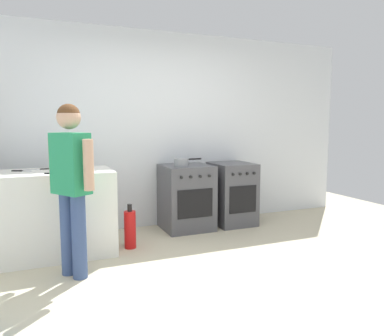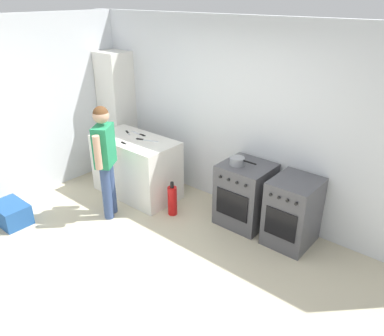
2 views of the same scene
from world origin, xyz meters
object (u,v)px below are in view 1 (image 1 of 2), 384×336
at_px(knife_paring, 20,171).
at_px(oven_left, 186,197).
at_px(fire_extinguisher, 130,229).
at_px(person, 71,176).
at_px(knife_utility, 57,173).
at_px(oven_right, 232,193).
at_px(knife_chef, 37,169).
at_px(pot, 181,162).
at_px(knife_bread, 65,169).

bearing_deg(knife_paring, oven_left, 7.85).
bearing_deg(fire_extinguisher, person, -138.91).
relative_size(oven_left, knife_paring, 4.24).
bearing_deg(knife_utility, oven_right, 14.67).
xyz_separation_m(knife_utility, knife_chef, (-0.18, 0.41, -0.00)).
xyz_separation_m(person, fire_extinguisher, (0.65, 0.57, -0.71)).
xyz_separation_m(oven_left, pot, (-0.10, -0.08, 0.48)).
bearing_deg(knife_bread, person, -90.20).
height_order(pot, person, person).
xyz_separation_m(oven_left, knife_chef, (-1.81, -0.19, 0.48)).
distance_m(oven_left, person, 1.91).
bearing_deg(knife_paring, knife_chef, 25.42).
height_order(knife_utility, knife_chef, same).
height_order(knife_chef, knife_paring, same).
xyz_separation_m(oven_left, fire_extinguisher, (-0.87, -0.48, -0.21)).
height_order(oven_left, oven_right, same).
bearing_deg(oven_right, knife_utility, -165.33).
xyz_separation_m(pot, knife_bread, (-1.42, -0.23, 0.00)).
bearing_deg(knife_paring, pot, 5.90).
bearing_deg(oven_left, oven_right, -0.00).
xyz_separation_m(oven_left, oven_right, (0.68, -0.00, -0.00)).
relative_size(knife_utility, knife_chef, 0.81).
bearing_deg(oven_left, knife_paring, -172.15).
distance_m(oven_left, knife_bread, 1.62).
relative_size(oven_right, pot, 2.29).
relative_size(oven_right, knife_bread, 2.49).
height_order(knife_bread, knife_paring, same).
bearing_deg(knife_paring, oven_right, 5.84).
height_order(knife_paring, fire_extinguisher, knife_paring).
height_order(knife_paring, person, person).
relative_size(oven_right, knife_chef, 2.73).
bearing_deg(oven_left, fire_extinguisher, -151.22).
distance_m(pot, fire_extinguisher, 1.11).
bearing_deg(knife_chef, fire_extinguisher, -16.87).
bearing_deg(knife_utility, fire_extinguisher, 9.48).
distance_m(knife_bread, knife_paring, 0.45).
bearing_deg(knife_chef, knife_utility, -66.11).
height_order(pot, knife_utility, pot).
relative_size(pot, knife_chef, 1.19).
distance_m(knife_paring, person, 0.89).
bearing_deg(person, knife_bread, 89.80).
distance_m(knife_utility, fire_extinguisher, 1.03).
relative_size(knife_chef, knife_paring, 1.55).
bearing_deg(person, pot, 34.21).
bearing_deg(fire_extinguisher, oven_left, 28.78).
height_order(oven_right, person, person).
bearing_deg(knife_bread, oven_right, 8.02).
height_order(knife_utility, person, person).
distance_m(pot, knife_utility, 1.62).
bearing_deg(knife_bread, pot, 9.28).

